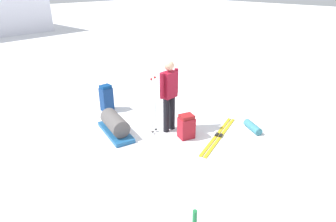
{
  "coord_description": "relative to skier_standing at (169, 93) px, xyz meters",
  "views": [
    {
      "loc": [
        -3.94,
        -4.03,
        3.3
      ],
      "look_at": [
        0.0,
        0.0,
        0.7
      ],
      "focal_mm": 30.61,
      "sensor_mm": 36.0,
      "label": 1
    }
  ],
  "objects": [
    {
      "name": "ski_pair_near",
      "position": [
        0.6,
        -1.02,
        -0.94
      ],
      "size": [
        1.95,
        0.75,
        0.05
      ],
      "color": "gold",
      "rests_on": "ground_plane"
    },
    {
      "name": "thermos_bottle",
      "position": [
        -1.79,
        -2.35,
        -0.82
      ],
      "size": [
        0.07,
        0.07,
        0.26
      ],
      "primitive_type": "cylinder",
      "color": "#186F37",
      "rests_on": "ground_plane"
    },
    {
      "name": "ground_plane",
      "position": [
        -0.33,
        -0.3,
        -0.95
      ],
      "size": [
        80.0,
        80.0,
        0.0
      ],
      "primitive_type": "plane",
      "color": "white"
    },
    {
      "name": "sleeping_mat_rolled",
      "position": [
        1.41,
        -1.42,
        -0.86
      ],
      "size": [
        0.41,
        0.57,
        0.18
      ],
      "primitive_type": "cylinder",
      "rotation": [
        0.0,
        1.57,
        1.09
      ],
      "color": "teal",
      "rests_on": "ground_plane"
    },
    {
      "name": "ski_poles_planted_near",
      "position": [
        -0.35,
        0.14,
        -0.19
      ],
      "size": [
        0.21,
        0.11,
        1.37
      ],
      "color": "#B2BAC0",
      "rests_on": "ground_plane"
    },
    {
      "name": "gear_sled",
      "position": [
        -1.03,
        0.75,
        -0.73
      ],
      "size": [
        0.73,
        1.32,
        0.49
      ],
      "color": "#1B5387",
      "rests_on": "ground_plane"
    },
    {
      "name": "backpack_bright",
      "position": [
        -0.42,
        2.01,
        -0.6
      ],
      "size": [
        0.32,
        0.27,
        0.73
      ],
      "color": "navy",
      "rests_on": "ground_plane"
    },
    {
      "name": "skier_standing",
      "position": [
        0.0,
        0.0,
        0.0
      ],
      "size": [
        0.57,
        0.23,
        1.7
      ],
      "color": "black",
      "rests_on": "ground_plane"
    },
    {
      "name": "backpack_large_dark",
      "position": [
        0.03,
        -0.53,
        -0.68
      ],
      "size": [
        0.41,
        0.37,
        0.56
      ],
      "color": "maroon",
      "rests_on": "ground_plane"
    }
  ]
}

